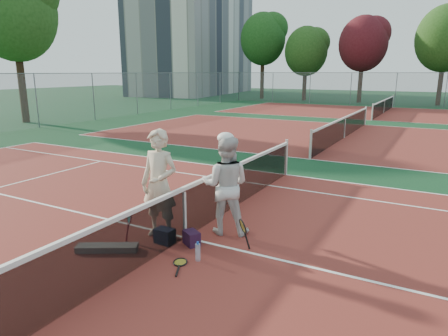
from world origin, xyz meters
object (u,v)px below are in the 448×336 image
object	(u,v)px
net_main	(185,213)
racket_spare	(180,262)
player_a	(159,184)
racket_black_held	(243,235)
sports_bag_navy	(165,236)
water_bottle	(198,252)
apartment_block	(195,40)
racket_red	(130,226)
player_b	(226,185)
sports_bag_purple	(192,238)

from	to	relation	value
net_main	racket_spare	world-z (taller)	net_main
player_a	racket_black_held	world-z (taller)	player_a
sports_bag_navy	water_bottle	xyz separation A→B (m)	(0.93, -0.31, 0.01)
racket_black_held	net_main	bearing A→B (deg)	-47.33
sports_bag_navy	water_bottle	world-z (taller)	water_bottle
apartment_block	water_bottle	size ratio (longest dim) A/B	73.33
racket_red	racket_black_held	size ratio (longest dim) A/B	1.02
apartment_block	player_a	distance (m)	52.43
apartment_block	player_b	world-z (taller)	apartment_block
player_b	apartment_block	bearing A→B (deg)	-75.78
sports_bag_navy	net_main	bearing A→B (deg)	61.24
net_main	sports_bag_purple	bearing A→B (deg)	-36.01
apartment_block	player_a	size ratio (longest dim) A/B	10.57
player_b	racket_red	distance (m)	1.96
net_main	racket_red	size ratio (longest dim) A/B	18.44
racket_black_held	sports_bag_purple	distance (m)	0.97
net_main	sports_bag_purple	size ratio (longest dim) A/B	33.95
racket_black_held	sports_bag_purple	xyz separation A→B (m)	(-0.92, -0.25, -0.16)
player_a	player_b	distance (m)	1.26
player_b	racket_red	world-z (taller)	player_b
player_a	sports_bag_navy	distance (m)	0.96
racket_red	racket_black_held	world-z (taller)	racket_red
apartment_block	racket_black_held	distance (m)	53.27
apartment_block	water_bottle	world-z (taller)	apartment_block
racket_spare	sports_bag_navy	xyz separation A→B (m)	(-0.72, 0.53, 0.12)
player_a	sports_bag_purple	size ratio (longest dim) A/B	6.43
apartment_block	sports_bag_purple	world-z (taller)	apartment_block
racket_red	sports_bag_purple	size ratio (longest dim) A/B	1.84
racket_spare	sports_bag_navy	bearing A→B (deg)	26.95
player_a	water_bottle	world-z (taller)	player_a
player_b	racket_black_held	world-z (taller)	player_b
apartment_block	player_b	distance (m)	52.33
net_main	racket_red	distance (m)	1.05
water_bottle	racket_red	bearing A→B (deg)	177.04
net_main	racket_black_held	world-z (taller)	net_main
player_b	racket_spare	xyz separation A→B (m)	(-0.03, -1.52, -0.95)
racket_spare	water_bottle	size ratio (longest dim) A/B	2.00
racket_black_held	racket_spare	world-z (taller)	racket_black_held
player_b	sports_bag_navy	distance (m)	1.49
player_a	racket_spare	distance (m)	1.60
sports_bag_navy	water_bottle	distance (m)	0.98
apartment_block	sports_bag_navy	size ratio (longest dim) A/B	62.64
net_main	water_bottle	distance (m)	1.06
net_main	water_bottle	size ratio (longest dim) A/B	36.60
racket_spare	sports_bag_purple	size ratio (longest dim) A/B	1.86
racket_spare	water_bottle	world-z (taller)	water_bottle
sports_bag_purple	water_bottle	bearing A→B (deg)	-47.34
net_main	sports_bag_navy	xyz separation A→B (m)	(-0.20, -0.37, -0.37)
player_b	net_main	bearing A→B (deg)	29.85
net_main	racket_red	bearing A→B (deg)	-144.08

